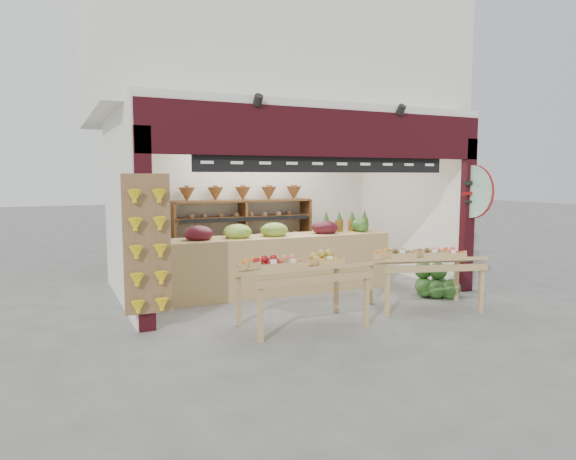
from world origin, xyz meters
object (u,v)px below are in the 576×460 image
Objects in this scene: refrigerator at (137,242)px; display_table_right at (420,258)px; mid_counter at (279,261)px; back_shelving at (243,220)px; watermelon_pile at (436,283)px; display_table_left at (293,268)px; cardboard_stack at (193,286)px.

refrigerator reaches higher than display_table_right.
refrigerator is at bearing 142.46° from mid_counter.
display_table_right is at bearing -30.71° from refrigerator.
watermelon_pile is at bearing -53.49° from back_shelving.
display_table_left is (1.47, -3.56, -0.01)m from refrigerator.
cardboard_stack is at bearing 174.64° from mid_counter.
refrigerator is 2.15× the size of watermelon_pile.
cardboard_stack is at bearing 111.93° from display_table_left.
mid_counter is 2.68m from watermelon_pile.
refrigerator is 0.92× the size of display_table_right.
display_table_left is at bearing -179.29° from display_table_right.
cardboard_stack is at bearing 145.88° from display_table_right.
mid_counter is 2.43m from display_table_right.
display_table_right is at bearing -51.52° from mid_counter.
watermelon_pile is at bearing 33.44° from display_table_right.
display_table_right is (3.00, -2.03, 0.55)m from cardboard_stack.
refrigerator is at bearing 135.86° from display_table_right.
display_table_right is at bearing 0.71° from display_table_left.
watermelon_pile is (3.76, -1.53, -0.01)m from cardboard_stack.
back_shelving is 2.33m from cardboard_stack.
display_table_right is at bearing -146.56° from watermelon_pile.
back_shelving is 2.13m from refrigerator.
mid_counter is at bearing -5.36° from cardboard_stack.
display_table_right is 1.07m from watermelon_pile.
display_table_left is 0.94× the size of display_table_right.
mid_counter reaches higher than display_table_left.
back_shelving is 1.76× the size of display_table_left.
display_table_right is at bearing -66.87° from back_shelving.
cardboard_stack is 0.55× the size of display_table_right.
display_table_left is at bearing -169.79° from watermelon_pile.
cardboard_stack is (-1.46, -1.57, -0.90)m from back_shelving.
mid_counter is at bearing 148.38° from watermelon_pile.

